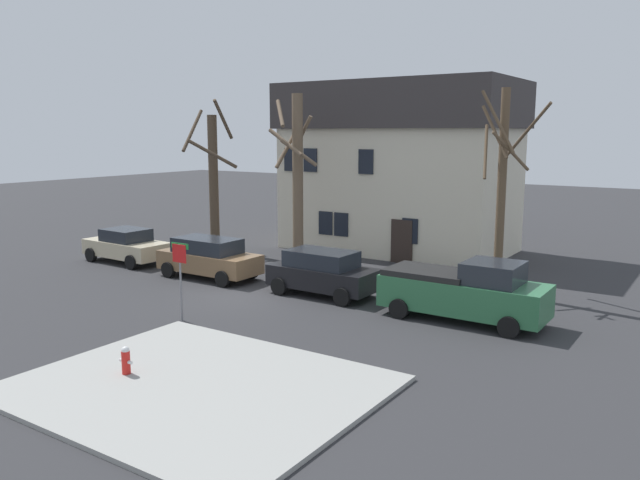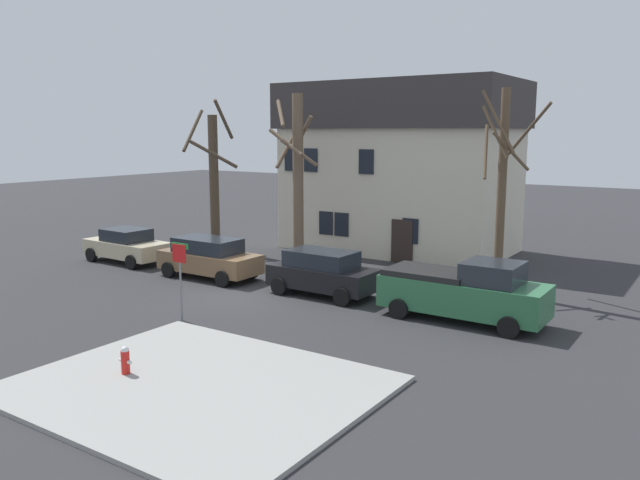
% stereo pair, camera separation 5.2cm
% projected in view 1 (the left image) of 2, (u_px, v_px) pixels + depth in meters
% --- Properties ---
extents(ground_plane, '(120.00, 120.00, 0.00)m').
position_uv_depth(ground_plane, '(239.00, 296.00, 24.25)').
color(ground_plane, '#2D2D30').
extents(sidewalk_slab, '(8.49, 6.93, 0.12)m').
position_uv_depth(sidewalk_slab, '(197.00, 386.00, 15.47)').
color(sidewalk_slab, '#999993').
rests_on(sidewalk_slab, ground_plane).
extents(building_main, '(11.88, 6.89, 8.74)m').
position_uv_depth(building_main, '(400.00, 166.00, 33.28)').
color(building_main, beige).
rests_on(building_main, ground_plane).
extents(tree_bare_near, '(3.31, 2.67, 7.87)m').
position_uv_depth(tree_bare_near, '(213.00, 177.00, 33.25)').
color(tree_bare_near, '#4C3D2D').
rests_on(tree_bare_near, ground_plane).
extents(tree_bare_mid, '(2.47, 2.12, 7.98)m').
position_uv_depth(tree_bare_mid, '(297.00, 174.00, 29.70)').
color(tree_bare_mid, brown).
rests_on(tree_bare_mid, ground_plane).
extents(tree_bare_far, '(2.51, 2.68, 7.85)m').
position_uv_depth(tree_bare_far, '(502.00, 184.00, 23.95)').
color(tree_bare_far, brown).
rests_on(tree_bare_far, ground_plane).
extents(car_beige_sedan, '(4.54, 2.23, 1.64)m').
position_uv_depth(car_beige_sedan, '(126.00, 245.00, 30.44)').
color(car_beige_sedan, '#C6B793').
rests_on(car_beige_sedan, ground_plane).
extents(car_brown_wagon, '(4.63, 2.04, 1.74)m').
position_uv_depth(car_brown_wagon, '(209.00, 257.00, 27.12)').
color(car_brown_wagon, brown).
rests_on(car_brown_wagon, ground_plane).
extents(car_black_wagon, '(4.24, 2.07, 1.74)m').
position_uv_depth(car_black_wagon, '(323.00, 272.00, 24.24)').
color(car_black_wagon, black).
rests_on(car_black_wagon, ground_plane).
extents(pickup_truck_green, '(5.47, 2.20, 2.09)m').
position_uv_depth(pickup_truck_green, '(465.00, 291.00, 20.94)').
color(pickup_truck_green, '#2D6B42').
rests_on(pickup_truck_green, ground_plane).
extents(fire_hydrant, '(0.42, 0.22, 0.73)m').
position_uv_depth(fire_hydrant, '(126.00, 360.00, 16.07)').
color(fire_hydrant, red).
rests_on(fire_hydrant, sidewalk_slab).
extents(street_sign_pole, '(0.76, 0.07, 2.63)m').
position_uv_depth(street_sign_pole, '(180.00, 267.00, 20.75)').
color(street_sign_pole, slate).
rests_on(street_sign_pole, ground_plane).
extents(bicycle_leaning, '(1.74, 0.25, 1.03)m').
position_uv_depth(bicycle_leaning, '(214.00, 251.00, 31.56)').
color(bicycle_leaning, black).
rests_on(bicycle_leaning, ground_plane).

